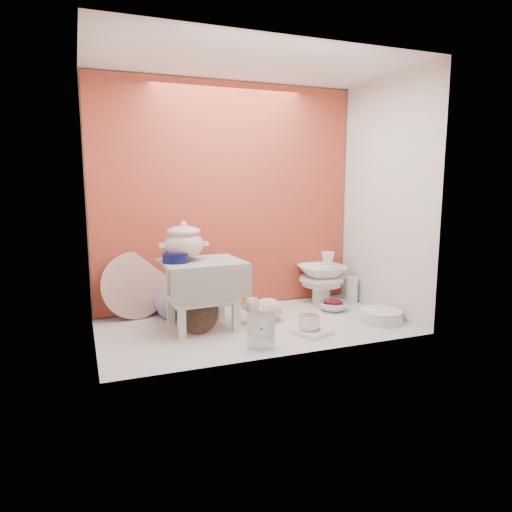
{
  "coord_description": "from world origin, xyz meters",
  "views": [
    {
      "loc": [
        -0.95,
        -2.47,
        0.86
      ],
      "look_at": [
        0.02,
        0.02,
        0.42
      ],
      "focal_mm": 32.29,
      "sensor_mm": 36.0,
      "label": 1
    }
  ],
  "objects_px": {
    "mantel_clock": "(261,328)",
    "gold_rim_teacup": "(309,323)",
    "crystal_bowl": "(333,306)",
    "porcelain_tower": "(322,278)",
    "floral_platter": "(135,285)",
    "blue_white_vase": "(173,298)",
    "soup_tureen": "(184,241)",
    "dinner_plate_stack": "(381,316)",
    "step_stool": "(202,295)",
    "plush_pig": "(267,309)"
  },
  "relations": [
    {
      "from": "mantel_clock",
      "to": "plush_pig",
      "type": "relative_size",
      "value": 0.8
    },
    {
      "from": "mantel_clock",
      "to": "plush_pig",
      "type": "xyz_separation_m",
      "value": [
        0.2,
        0.41,
        -0.03
      ]
    },
    {
      "from": "floral_platter",
      "to": "step_stool",
      "type": "bearing_deg",
      "value": -45.83
    },
    {
      "from": "porcelain_tower",
      "to": "plush_pig",
      "type": "bearing_deg",
      "value": -153.62
    },
    {
      "from": "floral_platter",
      "to": "crystal_bowl",
      "type": "bearing_deg",
      "value": -14.11
    },
    {
      "from": "dinner_plate_stack",
      "to": "floral_platter",
      "type": "bearing_deg",
      "value": 155.46
    },
    {
      "from": "mantel_clock",
      "to": "porcelain_tower",
      "type": "bearing_deg",
      "value": 62.73
    },
    {
      "from": "step_stool",
      "to": "blue_white_vase",
      "type": "height_order",
      "value": "step_stool"
    },
    {
      "from": "floral_platter",
      "to": "dinner_plate_stack",
      "type": "distance_m",
      "value": 1.54
    },
    {
      "from": "mantel_clock",
      "to": "dinner_plate_stack",
      "type": "relative_size",
      "value": 0.79
    },
    {
      "from": "floral_platter",
      "to": "mantel_clock",
      "type": "bearing_deg",
      "value": -55.54
    },
    {
      "from": "gold_rim_teacup",
      "to": "crystal_bowl",
      "type": "height_order",
      "value": "gold_rim_teacup"
    },
    {
      "from": "soup_tureen",
      "to": "mantel_clock",
      "type": "bearing_deg",
      "value": -59.71
    },
    {
      "from": "plush_pig",
      "to": "gold_rim_teacup",
      "type": "relative_size",
      "value": 2.1
    },
    {
      "from": "soup_tureen",
      "to": "crystal_bowl",
      "type": "height_order",
      "value": "soup_tureen"
    },
    {
      "from": "blue_white_vase",
      "to": "step_stool",
      "type": "bearing_deg",
      "value": -67.1
    },
    {
      "from": "soup_tureen",
      "to": "gold_rim_teacup",
      "type": "height_order",
      "value": "soup_tureen"
    },
    {
      "from": "step_stool",
      "to": "dinner_plate_stack",
      "type": "relative_size",
      "value": 1.73
    },
    {
      "from": "step_stool",
      "to": "soup_tureen",
      "type": "height_order",
      "value": "soup_tureen"
    },
    {
      "from": "mantel_clock",
      "to": "porcelain_tower",
      "type": "relative_size",
      "value": 0.57
    },
    {
      "from": "soup_tureen",
      "to": "dinner_plate_stack",
      "type": "bearing_deg",
      "value": -16.56
    },
    {
      "from": "gold_rim_teacup",
      "to": "dinner_plate_stack",
      "type": "relative_size",
      "value": 0.47
    },
    {
      "from": "plush_pig",
      "to": "crystal_bowl",
      "type": "height_order",
      "value": "plush_pig"
    },
    {
      "from": "soup_tureen",
      "to": "gold_rim_teacup",
      "type": "relative_size",
      "value": 2.15
    },
    {
      "from": "soup_tureen",
      "to": "crystal_bowl",
      "type": "relative_size",
      "value": 1.38
    },
    {
      "from": "dinner_plate_stack",
      "to": "plush_pig",
      "type": "bearing_deg",
      "value": 157.95
    },
    {
      "from": "plush_pig",
      "to": "gold_rim_teacup",
      "type": "xyz_separation_m",
      "value": [
        0.13,
        -0.31,
        -0.02
      ]
    },
    {
      "from": "step_stool",
      "to": "soup_tureen",
      "type": "bearing_deg",
      "value": 145.63
    },
    {
      "from": "crystal_bowl",
      "to": "porcelain_tower",
      "type": "height_order",
      "value": "porcelain_tower"
    },
    {
      "from": "crystal_bowl",
      "to": "soup_tureen",
      "type": "bearing_deg",
      "value": 179.04
    },
    {
      "from": "plush_pig",
      "to": "porcelain_tower",
      "type": "relative_size",
      "value": 0.72
    },
    {
      "from": "floral_platter",
      "to": "crystal_bowl",
      "type": "relative_size",
      "value": 2.17
    },
    {
      "from": "dinner_plate_stack",
      "to": "porcelain_tower",
      "type": "bearing_deg",
      "value": 103.26
    },
    {
      "from": "step_stool",
      "to": "crystal_bowl",
      "type": "distance_m",
      "value": 0.92
    },
    {
      "from": "floral_platter",
      "to": "mantel_clock",
      "type": "xyz_separation_m",
      "value": [
        0.54,
        -0.79,
        -0.1
      ]
    },
    {
      "from": "soup_tureen",
      "to": "mantel_clock",
      "type": "distance_m",
      "value": 0.7
    },
    {
      "from": "crystal_bowl",
      "to": "blue_white_vase",
      "type": "bearing_deg",
      "value": 166.9
    },
    {
      "from": "mantel_clock",
      "to": "step_stool",
      "type": "bearing_deg",
      "value": 134.42
    },
    {
      "from": "mantel_clock",
      "to": "gold_rim_teacup",
      "type": "distance_m",
      "value": 0.36
    },
    {
      "from": "soup_tureen",
      "to": "porcelain_tower",
      "type": "distance_m",
      "value": 1.09
    },
    {
      "from": "step_stool",
      "to": "porcelain_tower",
      "type": "xyz_separation_m",
      "value": [
        0.93,
        0.24,
        -0.02
      ]
    },
    {
      "from": "floral_platter",
      "to": "blue_white_vase",
      "type": "xyz_separation_m",
      "value": [
        0.23,
        -0.08,
        -0.09
      ]
    },
    {
      "from": "blue_white_vase",
      "to": "porcelain_tower",
      "type": "distance_m",
      "value": 1.05
    },
    {
      "from": "step_stool",
      "to": "floral_platter",
      "type": "distance_m",
      "value": 0.49
    },
    {
      "from": "soup_tureen",
      "to": "crystal_bowl",
      "type": "xyz_separation_m",
      "value": [
        1.0,
        -0.02,
        -0.49
      ]
    },
    {
      "from": "floral_platter",
      "to": "porcelain_tower",
      "type": "height_order",
      "value": "floral_platter"
    },
    {
      "from": "floral_platter",
      "to": "porcelain_tower",
      "type": "bearing_deg",
      "value": -5.0
    },
    {
      "from": "blue_white_vase",
      "to": "mantel_clock",
      "type": "xyz_separation_m",
      "value": [
        0.31,
        -0.71,
        -0.02
      ]
    },
    {
      "from": "crystal_bowl",
      "to": "floral_platter",
      "type": "bearing_deg",
      "value": 165.89
    },
    {
      "from": "crystal_bowl",
      "to": "porcelain_tower",
      "type": "distance_m",
      "value": 0.25
    }
  ]
}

